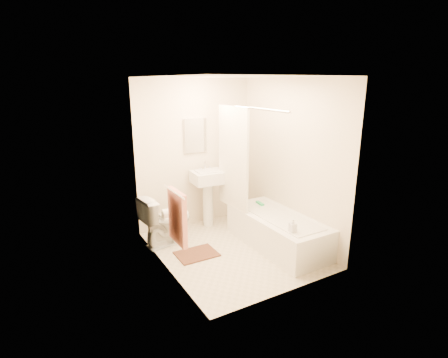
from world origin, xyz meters
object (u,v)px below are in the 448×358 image
sink (208,196)px  bath_mat (197,254)px  soap_bottle (293,226)px  bathtub (277,231)px  toilet (167,220)px

sink → bath_mat: sink is taller
sink → soap_bottle: 1.73m
bathtub → bath_mat: 1.22m
bath_mat → soap_bottle: 1.41m
sink → bathtub: bearing=-61.3°
sink → bath_mat: (-0.62, -0.82, -0.51)m
toilet → sink: (0.84, 0.28, 0.14)m
bathtub → toilet: bearing=147.6°
toilet → sink: 0.90m
bath_mat → toilet: bearing=112.3°
toilet → soap_bottle: 1.85m
toilet → soap_bottle: (1.18, -1.42, 0.18)m
sink → soap_bottle: sink is taller
bath_mat → soap_bottle: soap_bottle is taller
soap_bottle → toilet: bearing=129.9°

